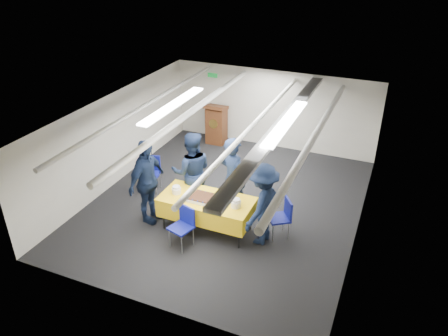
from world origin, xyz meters
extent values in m
plane|color=black|center=(0.00, 0.00, 0.00)|extent=(7.00, 7.00, 0.00)
cube|color=beige|center=(0.00, 3.49, 1.15)|extent=(6.00, 0.02, 2.30)
cube|color=beige|center=(-2.99, 0.00, 1.15)|extent=(0.02, 7.00, 2.30)
cube|color=beige|center=(2.99, 0.00, 1.15)|extent=(0.02, 7.00, 2.30)
cube|color=white|center=(0.00, 0.00, 2.29)|extent=(6.00, 7.00, 0.02)
cylinder|color=silver|center=(-2.00, 0.00, 2.18)|extent=(0.10, 6.90, 0.10)
cylinder|color=silver|center=(-0.90, 0.00, 2.14)|extent=(0.14, 6.90, 0.14)
cylinder|color=silver|center=(0.60, 0.00, 2.10)|extent=(0.10, 6.90, 0.10)
cylinder|color=silver|center=(1.90, 0.00, 2.06)|extent=(0.14, 6.90, 0.14)
cube|color=gray|center=(1.20, 0.00, 2.20)|extent=(0.28, 6.90, 0.08)
cube|color=white|center=(-1.30, 0.00, 2.27)|extent=(0.25, 2.60, 0.04)
cube|color=white|center=(1.30, 0.00, 2.27)|extent=(0.25, 2.60, 0.04)
cube|color=#0C591E|center=(-1.90, 3.47, 1.95)|extent=(0.30, 0.04, 0.12)
cylinder|color=black|center=(-0.86, -1.45, 0.18)|extent=(0.04, 0.04, 0.36)
cylinder|color=black|center=(0.87, -1.45, 0.18)|extent=(0.04, 0.04, 0.36)
cylinder|color=black|center=(-0.86, -0.76, 0.18)|extent=(0.04, 0.04, 0.36)
cylinder|color=black|center=(0.87, -0.76, 0.18)|extent=(0.04, 0.04, 0.36)
cube|color=yellow|center=(0.00, -1.10, 0.54)|extent=(1.95, 0.91, 0.39)
cube|color=yellow|center=(0.00, -1.10, 0.76)|extent=(1.97, 0.93, 0.03)
cube|color=white|center=(-0.07, -1.18, 0.80)|extent=(0.53, 0.43, 0.06)
cube|color=black|center=(-0.07, -1.18, 0.85)|extent=(0.51, 0.40, 0.03)
sphere|color=navy|center=(-0.30, -1.37, 0.85)|extent=(0.04, 0.04, 0.04)
sphere|color=navy|center=(-0.30, -0.99, 0.85)|extent=(0.04, 0.04, 0.04)
sphere|color=navy|center=(-0.19, -1.37, 0.85)|extent=(0.04, 0.04, 0.04)
sphere|color=navy|center=(-0.19, -0.99, 0.85)|extent=(0.04, 0.04, 0.04)
sphere|color=navy|center=(-0.07, -1.37, 0.85)|extent=(0.04, 0.04, 0.04)
sphere|color=navy|center=(-0.07, -0.99, 0.85)|extent=(0.04, 0.04, 0.04)
sphere|color=navy|center=(0.05, -1.37, 0.85)|extent=(0.04, 0.04, 0.04)
sphere|color=navy|center=(0.05, -0.99, 0.85)|extent=(0.04, 0.04, 0.04)
sphere|color=navy|center=(0.17, -1.37, 0.85)|extent=(0.04, 0.04, 0.04)
sphere|color=navy|center=(0.17, -0.99, 0.85)|extent=(0.04, 0.04, 0.04)
sphere|color=navy|center=(-0.32, -1.28, 0.85)|extent=(0.04, 0.04, 0.04)
sphere|color=navy|center=(0.19, -1.28, 0.85)|extent=(0.04, 0.04, 0.04)
sphere|color=navy|center=(-0.32, -1.18, 0.85)|extent=(0.04, 0.04, 0.04)
sphere|color=navy|center=(0.19, -1.18, 0.85)|extent=(0.04, 0.04, 0.04)
sphere|color=navy|center=(-0.32, -1.08, 0.85)|extent=(0.04, 0.04, 0.04)
sphere|color=navy|center=(0.19, -1.08, 0.85)|extent=(0.04, 0.04, 0.04)
cylinder|color=white|center=(-0.68, -1.15, 0.83)|extent=(0.19, 0.19, 0.12)
cylinder|color=white|center=(-0.68, -1.15, 0.91)|extent=(0.16, 0.16, 0.05)
cylinder|color=white|center=(0.68, -1.15, 0.84)|extent=(0.21, 0.21, 0.13)
cylinder|color=white|center=(0.68, -1.15, 0.93)|extent=(0.17, 0.17, 0.05)
cube|color=brown|center=(-1.60, 3.05, 0.55)|extent=(0.55, 0.45, 1.10)
cube|color=brown|center=(-1.60, 3.02, 1.15)|extent=(0.62, 0.53, 0.21)
cylinder|color=gold|center=(-1.60, 2.81, 0.70)|extent=(0.28, 0.02, 0.28)
cylinder|color=gray|center=(-0.44, -1.96, 0.21)|extent=(0.02, 0.02, 0.43)
cylinder|color=gray|center=(-0.11, -2.05, 0.21)|extent=(0.02, 0.02, 0.43)
cylinder|color=gray|center=(-0.34, -1.63, 0.21)|extent=(0.02, 0.02, 0.43)
cylinder|color=gray|center=(-0.01, -1.73, 0.21)|extent=(0.02, 0.02, 0.43)
cube|color=navy|center=(-0.22, -1.84, 0.45)|extent=(0.52, 0.52, 0.04)
cube|color=navy|center=(-0.17, -1.66, 0.67)|extent=(0.40, 0.15, 0.40)
cylinder|color=gray|center=(1.25, -0.71, 0.21)|extent=(0.02, 0.02, 0.43)
cylinder|color=gray|center=(1.44, -0.99, 0.21)|extent=(0.02, 0.02, 0.43)
cylinder|color=gray|center=(1.53, -0.51, 0.21)|extent=(0.02, 0.02, 0.43)
cylinder|color=gray|center=(1.72, -0.79, 0.21)|extent=(0.02, 0.02, 0.43)
cube|color=navy|center=(1.48, -0.75, 0.45)|extent=(0.58, 0.58, 0.04)
cube|color=navy|center=(1.64, -0.64, 0.67)|extent=(0.26, 0.35, 0.40)
cylinder|color=gray|center=(-2.07, -0.36, 0.21)|extent=(0.02, 0.02, 0.43)
cylinder|color=gray|center=(-1.74, -0.28, 0.21)|extent=(0.02, 0.02, 0.43)
cylinder|color=gray|center=(-2.15, -0.03, 0.21)|extent=(0.02, 0.02, 0.43)
cylinder|color=gray|center=(-1.82, 0.05, 0.21)|extent=(0.02, 0.02, 0.43)
cube|color=navy|center=(-1.95, -0.16, 0.45)|extent=(0.51, 0.51, 0.04)
cube|color=navy|center=(-1.99, 0.03, 0.67)|extent=(0.40, 0.14, 0.40)
imported|color=black|center=(0.32, -0.43, 0.97)|extent=(0.83, 0.71, 1.93)
imported|color=black|center=(-0.65, -0.47, 0.95)|extent=(1.15, 1.05, 1.90)
imported|color=black|center=(-1.32, -1.27, 0.96)|extent=(0.56, 1.16, 1.92)
imported|color=black|center=(1.20, -1.03, 0.88)|extent=(0.81, 1.22, 1.77)
camera|label=1|loc=(3.34, -8.06, 5.63)|focal=35.00mm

